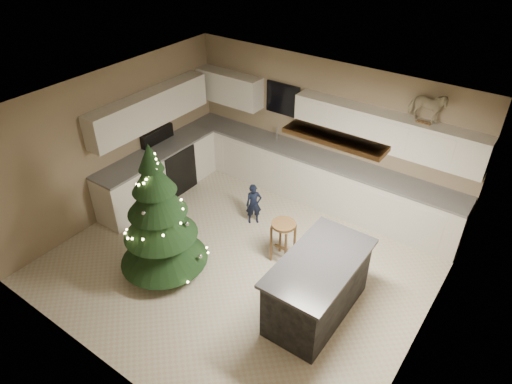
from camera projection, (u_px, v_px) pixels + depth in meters
ground_plane at (243, 261)px, 7.30m from camera, size 5.50×5.50×0.00m
room_shell at (243, 168)px, 6.30m from camera, size 5.52×5.02×2.61m
cabinetry at (257, 161)px, 8.41m from camera, size 5.50×3.20×2.00m
island at (318, 287)px, 6.19m from camera, size 0.90×1.70×0.95m
bar_stool at (283, 232)px, 7.04m from camera, size 0.38×0.38×0.72m
christmas_tree at (159, 222)px, 6.66m from camera, size 1.38×1.33×2.21m
toddler at (254, 204)px, 7.94m from camera, size 0.33×0.32×0.76m
rocking_horse at (427, 107)px, 6.77m from camera, size 0.59×0.30×0.50m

